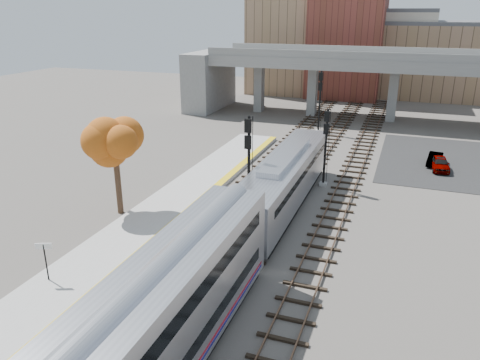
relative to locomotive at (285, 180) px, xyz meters
The scene contains 15 objects.
ground 11.32m from the locomotive, 95.17° to the right, with size 160.00×160.00×0.00m, color #47423D.
platform 13.94m from the locomotive, 126.76° to the right, with size 4.50×60.00×0.35m, color #9E9E99.
yellow_strip 12.88m from the locomotive, 119.90° to the right, with size 0.70×60.00×0.01m, color yellow.
tracks 2.64m from the locomotive, 92.62° to the left, with size 10.70×95.00×0.25m.
overpass 34.36m from the locomotive, 83.41° to the left, with size 54.00×12.00×9.50m.
buildings_far 55.81m from the locomotive, 89.73° to the left, with size 43.00×21.00×20.60m.
parking_lot 21.48m from the locomotive, 52.52° to the left, with size 14.00×18.00×0.04m, color black.
locomotive is the anchor object (origin of this frame).
signal_mast_near 3.56m from the locomotive, 130.97° to the right, with size 0.60×0.64×7.54m.
signal_mast_mid 6.10m from the locomotive, 70.56° to the left, with size 0.60×0.64×6.78m.
signal_mast_far 24.36m from the locomotive, 94.96° to the left, with size 0.60×0.64×7.55m.
station_sign 17.84m from the locomotive, 122.06° to the right, with size 0.85×0.39×2.27m.
tree 12.92m from the locomotive, 155.11° to the right, with size 3.60×3.60×7.50m.
car_a 18.07m from the locomotive, 49.60° to the left, with size 1.53×3.80×1.29m, color #99999E.
car_b 19.03m from the locomotive, 53.58° to the left, with size 1.22×3.50×1.15m, color #99999E.
Camera 1 is at (9.26, -21.57, 14.53)m, focal length 35.00 mm.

